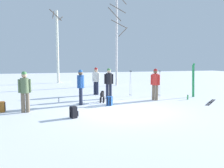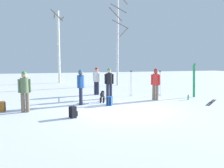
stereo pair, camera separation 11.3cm
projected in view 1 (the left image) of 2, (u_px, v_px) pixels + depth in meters
name	position (u px, v px, depth m)	size (l,w,h in m)	color
ground_plane	(123.00, 111.00, 9.75)	(60.00, 60.00, 0.00)	white
person_0	(109.00, 81.00, 12.72)	(0.51, 0.34, 1.72)	#1E2338
person_1	(155.00, 82.00, 12.24)	(0.40, 0.39, 1.72)	#72604C
person_2	(96.00, 79.00, 14.13)	(0.41, 0.39, 1.72)	#1E2338
person_3	(25.00, 89.00, 9.31)	(0.52, 0.34, 1.72)	#72604C
person_4	(81.00, 85.00, 10.94)	(0.34, 0.51, 1.72)	#1E2338
dog	(102.00, 95.00, 11.65)	(0.39, 0.87, 0.57)	black
ski_pair_planted_0	(193.00, 80.00, 13.28)	(0.18, 0.10, 1.98)	green
ski_pair_lying_0	(211.00, 102.00, 11.62)	(1.58, 1.39, 0.05)	black
ski_poles_0	(130.00, 83.00, 13.58)	(0.07, 0.29, 1.55)	#B2B2BC
ski_poles_1	(159.00, 83.00, 13.60)	(0.07, 0.24, 1.55)	#B2B2BC
backpack_0	(74.00, 112.00, 8.50)	(0.33, 0.31, 0.44)	black
backpack_1	(110.00, 101.00, 10.83)	(0.34, 0.34, 0.44)	#1E4C99
backpack_2	(2.00, 107.00, 9.46)	(0.30, 0.28, 0.44)	#99591E
water_bottle_0	(188.00, 97.00, 12.44)	(0.08, 0.08, 0.27)	green
water_bottle_1	(59.00, 101.00, 11.40)	(0.06, 0.06, 0.25)	silver
birch_tree_2	(57.00, 45.00, 21.29)	(1.28, 1.29, 6.79)	silver
birch_tree_3	(117.00, 38.00, 19.03)	(1.63, 1.62, 7.78)	silver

